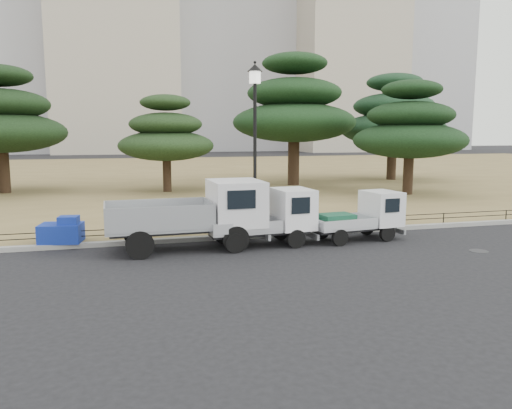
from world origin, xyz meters
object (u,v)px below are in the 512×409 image
object	(u,v)px
truck_kei_rear	(362,216)
tarp_pile	(62,232)
truck_large	(196,212)
truck_kei_front	(269,218)
street_lamp	(255,120)

from	to	relation	value
truck_kei_rear	tarp_pile	xyz separation A→B (m)	(-10.10, 1.53, -0.34)
truck_large	tarp_pile	distance (m)	4.53
truck_kei_front	truck_kei_rear	world-z (taller)	truck_kei_front
truck_kei_front	tarp_pile	distance (m)	6.86
truck_kei_rear	tarp_pile	bearing A→B (deg)	164.74
truck_kei_front	street_lamp	world-z (taller)	street_lamp
truck_kei_front	street_lamp	size ratio (longest dim) A/B	0.61
truck_kei_front	street_lamp	bearing A→B (deg)	89.02
tarp_pile	truck_kei_front	bearing A→B (deg)	-13.11
truck_kei_front	truck_kei_rear	size ratio (longest dim) A/B	1.08
truck_large	truck_kei_rear	world-z (taller)	truck_large
truck_kei_rear	truck_large	bearing A→B (deg)	172.01
truck_kei_rear	street_lamp	bearing A→B (deg)	150.02
truck_large	truck_kei_rear	distance (m)	5.86
street_lamp	truck_kei_rear	bearing A→B (deg)	-23.33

